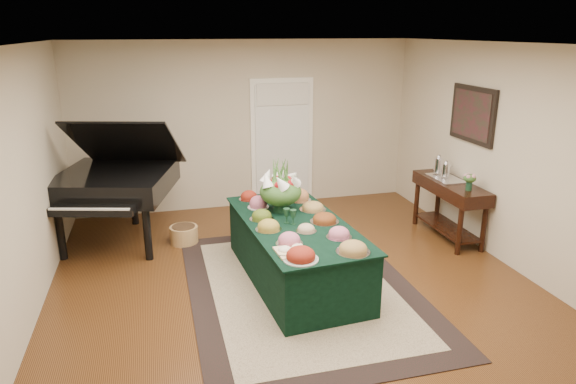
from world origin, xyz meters
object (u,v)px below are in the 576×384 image
object	(u,v)px
buffet_table	(295,251)
floral_centerpiece	(281,186)
mahogany_sideboard	(450,194)
grand_piano	(116,181)

from	to	relation	value
buffet_table	floral_centerpiece	xyz separation A→B (m)	(-0.07, 0.42, 0.67)
buffet_table	mahogany_sideboard	size ratio (longest dim) A/B	1.75
floral_centerpiece	mahogany_sideboard	xyz separation A→B (m)	(2.52, 0.30, -0.40)
buffet_table	floral_centerpiece	size ratio (longest dim) A/B	4.53
mahogany_sideboard	floral_centerpiece	bearing A→B (deg)	-173.23
grand_piano	mahogany_sideboard	world-z (taller)	grand_piano
buffet_table	grand_piano	size ratio (longest dim) A/B	1.20
mahogany_sideboard	grand_piano	bearing A→B (deg)	167.30
buffet_table	grand_piano	xyz separation A→B (m)	(-2.05, 1.73, 0.52)
floral_centerpiece	buffet_table	bearing A→B (deg)	-80.59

